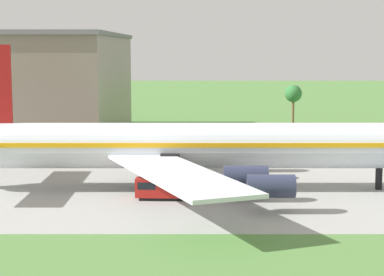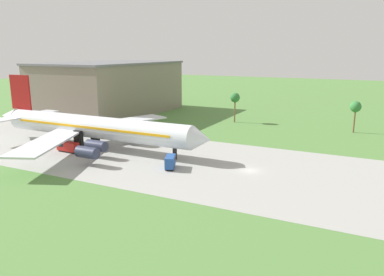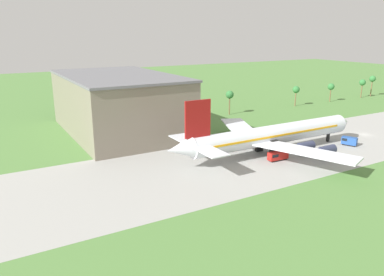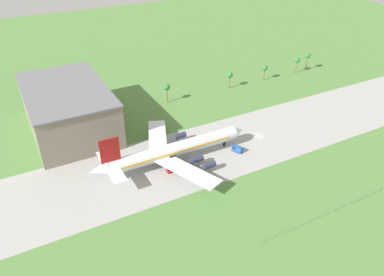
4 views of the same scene
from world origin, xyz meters
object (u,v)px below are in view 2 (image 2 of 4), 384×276
baggage_tug (170,162)px  terminal_building (111,88)px  jet_airliner (91,127)px  catering_van (67,147)px

baggage_tug → terminal_building: terminal_building is taller
jet_airliner → catering_van: size_ratio=10.98×
baggage_tug → catering_van: baggage_tug is taller
jet_airliner → baggage_tug: size_ratio=13.77×
jet_airliner → catering_van: 8.25m
jet_airliner → baggage_tug: 29.69m
catering_van → terminal_building: terminal_building is taller
catering_van → jet_airliner: bearing=66.4°
baggage_tug → terminal_building: size_ratio=0.08×
jet_airliner → terminal_building: bearing=122.7°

